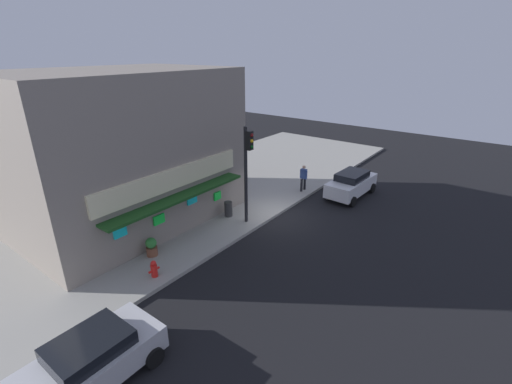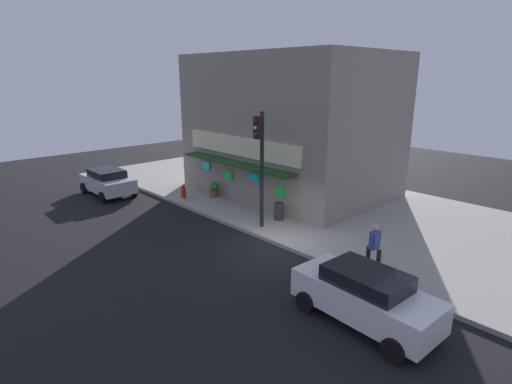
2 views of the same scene
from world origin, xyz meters
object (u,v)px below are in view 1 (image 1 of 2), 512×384
(parked_car_silver, at_px, (92,359))
(trash_can, at_px, (228,209))
(potted_plant_by_doorway, at_px, (151,247))
(parked_car_white, at_px, (351,184))
(traffic_light, at_px, (247,163))
(fire_hydrant, at_px, (154,269))
(pedestrian, at_px, (303,177))

(parked_car_silver, bearing_deg, trash_can, 20.78)
(potted_plant_by_doorway, bearing_deg, parked_car_white, -18.63)
(traffic_light, relative_size, parked_car_silver, 1.34)
(potted_plant_by_doorway, bearing_deg, fire_hydrant, -124.60)
(traffic_light, distance_m, parked_car_silver, 11.09)
(trash_can, bearing_deg, pedestrian, -13.13)
(fire_hydrant, bearing_deg, trash_can, 12.19)
(fire_hydrant, relative_size, trash_can, 0.87)
(pedestrian, xyz_separation_m, parked_car_silver, (-16.32, -2.54, -0.31))
(pedestrian, bearing_deg, traffic_light, 179.41)
(parked_car_silver, bearing_deg, fire_hydrant, 31.97)
(trash_can, height_order, potted_plant_by_doorway, potted_plant_by_doorway)
(traffic_light, bearing_deg, trash_can, 93.54)
(pedestrian, relative_size, potted_plant_by_doorway, 1.97)
(pedestrian, bearing_deg, parked_car_white, -63.21)
(traffic_light, distance_m, parked_car_white, 8.26)
(potted_plant_by_doorway, bearing_deg, trash_can, -0.91)
(trash_can, distance_m, potted_plant_by_doorway, 5.23)
(traffic_light, distance_m, potted_plant_by_doorway, 6.22)
(potted_plant_by_doorway, distance_m, parked_car_silver, 6.52)
(trash_can, xyz_separation_m, potted_plant_by_doorway, (-5.23, 0.08, 0.01))
(parked_car_silver, bearing_deg, potted_plant_by_doorway, 38.03)
(pedestrian, distance_m, parked_car_silver, 16.52)
(parked_car_white, relative_size, parked_car_silver, 1.10)
(parked_car_white, bearing_deg, pedestrian, 116.79)
(fire_hydrant, xyz_separation_m, pedestrian, (12.17, -0.05, 0.59))
(pedestrian, relative_size, parked_car_silver, 0.45)
(traffic_light, bearing_deg, parked_car_white, -21.24)
(traffic_light, relative_size, potted_plant_by_doorway, 5.94)
(pedestrian, height_order, parked_car_white, pedestrian)
(potted_plant_by_doorway, bearing_deg, parked_car_silver, -141.97)
(parked_car_silver, bearing_deg, parked_car_white, -0.75)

